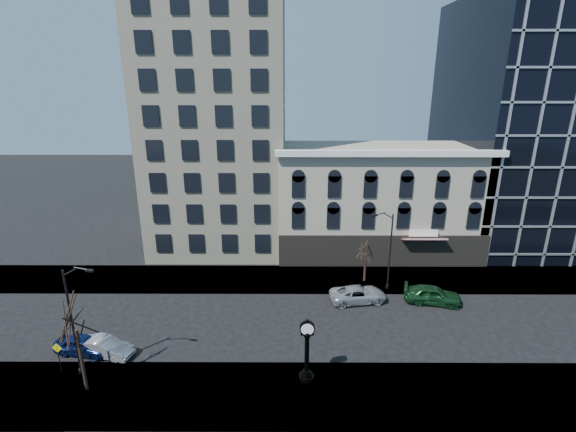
{
  "coord_description": "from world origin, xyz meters",
  "views": [
    {
      "loc": [
        2.14,
        -29.6,
        19.06
      ],
      "look_at": [
        2.0,
        4.0,
        8.0
      ],
      "focal_mm": 26.0,
      "sensor_mm": 36.0,
      "label": 1
    }
  ],
  "objects_px": {
    "street_clock": "(307,352)",
    "car_near_b": "(106,347)",
    "street_lamp_near": "(75,293)",
    "car_near_a": "(84,345)",
    "warning_sign": "(58,352)"
  },
  "relations": [
    {
      "from": "street_clock",
      "to": "street_lamp_near",
      "type": "bearing_deg",
      "value": 178.08
    },
    {
      "from": "street_lamp_near",
      "to": "car_near_a",
      "type": "relative_size",
      "value": 1.97
    },
    {
      "from": "car_near_b",
      "to": "warning_sign",
      "type": "bearing_deg",
      "value": 144.84
    },
    {
      "from": "street_lamp_near",
      "to": "warning_sign",
      "type": "bearing_deg",
      "value": -178.35
    },
    {
      "from": "street_lamp_near",
      "to": "car_near_b",
      "type": "height_order",
      "value": "street_lamp_near"
    },
    {
      "from": "car_near_b",
      "to": "car_near_a",
      "type": "bearing_deg",
      "value": 96.74
    },
    {
      "from": "warning_sign",
      "to": "car_near_b",
      "type": "bearing_deg",
      "value": 49.46
    },
    {
      "from": "street_lamp_near",
      "to": "warning_sign",
      "type": "height_order",
      "value": "street_lamp_near"
    },
    {
      "from": "car_near_a",
      "to": "car_near_b",
      "type": "bearing_deg",
      "value": -88.36
    },
    {
      "from": "street_lamp_near",
      "to": "warning_sign",
      "type": "relative_size",
      "value": 3.67
    },
    {
      "from": "street_lamp_near",
      "to": "car_near_a",
      "type": "xyz_separation_m",
      "value": [
        -1.48,
        2.47,
        -5.56
      ]
    },
    {
      "from": "warning_sign",
      "to": "car_near_a",
      "type": "relative_size",
      "value": 0.54
    },
    {
      "from": "street_clock",
      "to": "car_near_b",
      "type": "xyz_separation_m",
      "value": [
        -14.41,
        2.58,
        -1.5
      ]
    },
    {
      "from": "warning_sign",
      "to": "car_near_a",
      "type": "xyz_separation_m",
      "value": [
        0.57,
        2.15,
        -0.94
      ]
    },
    {
      "from": "street_clock",
      "to": "car_near_a",
      "type": "height_order",
      "value": "street_clock"
    }
  ]
}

